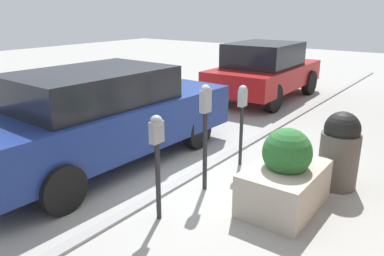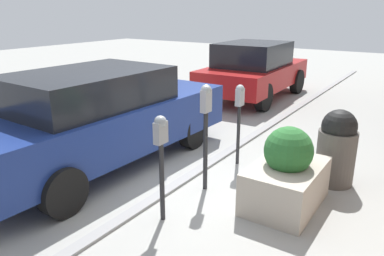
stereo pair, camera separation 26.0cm
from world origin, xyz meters
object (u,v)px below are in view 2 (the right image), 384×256
at_px(parked_car_middle, 98,117).
at_px(planter_box, 286,175).
at_px(parking_meter_second, 206,118).
at_px(parking_meter_middle, 239,108).
at_px(trash_bin, 337,147).
at_px(parked_car_rear, 254,69).
at_px(parking_meter_nearest, 161,147).

bearing_deg(parked_car_middle, planter_box, -81.19).
bearing_deg(parking_meter_second, parked_car_middle, 95.69).
relative_size(parking_meter_second, parking_meter_middle, 1.14).
xyz_separation_m(parking_meter_second, trash_bin, (1.23, -1.48, -0.50)).
xyz_separation_m(planter_box, parked_car_middle, (-0.38, 3.04, 0.39)).
bearing_deg(parked_car_rear, parking_meter_nearest, -165.88).
bearing_deg(parking_meter_second, parked_car_rear, 18.35).
distance_m(parking_meter_middle, trash_bin, 1.57).
xyz_separation_m(parking_meter_second, planter_box, (0.19, -1.12, -0.63)).
xyz_separation_m(parking_meter_second, parking_meter_middle, (1.08, 0.03, -0.09)).
relative_size(parking_meter_second, parked_car_rear, 0.37).
bearing_deg(parked_car_middle, parking_meter_second, -82.60).
relative_size(parked_car_middle, trash_bin, 4.19).
bearing_deg(planter_box, trash_bin, -19.27).
height_order(parking_meter_nearest, trash_bin, parking_meter_nearest).
distance_m(planter_box, parked_car_middle, 3.09).
bearing_deg(parking_meter_second, parking_meter_nearest, 179.94).
bearing_deg(parked_car_middle, parking_meter_middle, -54.52).
relative_size(planter_box, parked_car_middle, 0.26).
bearing_deg(trash_bin, planter_box, 160.73).
relative_size(parking_meter_nearest, parking_meter_second, 0.87).
bearing_deg(parking_meter_middle, parked_car_middle, 123.76).
distance_m(parking_meter_second, parked_car_rear, 5.96).
distance_m(parking_meter_middle, parked_car_middle, 2.28).
bearing_deg(parked_car_rear, planter_box, -152.93).
xyz_separation_m(parking_meter_middle, trash_bin, (0.15, -1.51, -0.41)).
bearing_deg(planter_box, parked_car_middle, 97.10).
distance_m(parking_meter_second, parking_meter_middle, 1.08).
distance_m(parking_meter_second, planter_box, 1.30).
distance_m(parking_meter_middle, planter_box, 1.55).
relative_size(parking_meter_middle, planter_box, 1.09).
bearing_deg(parking_meter_nearest, parked_car_rear, 15.77).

